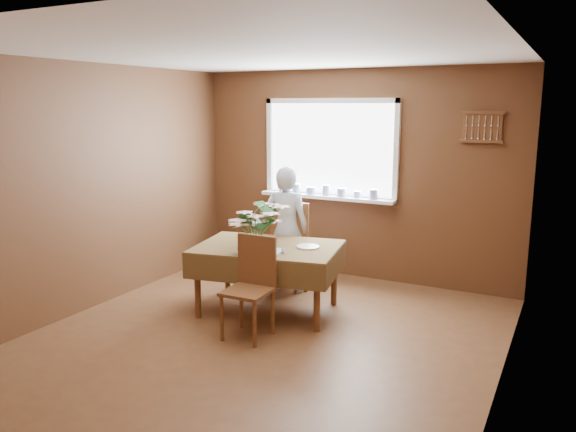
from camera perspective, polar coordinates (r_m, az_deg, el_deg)
The scene contains 15 objects.
floor at distance 5.15m, azimuth -2.90°, elevation -12.62°, with size 4.50×4.50×0.00m, color brown.
ceiling at distance 4.73m, azimuth -3.21°, elevation 16.30°, with size 4.50×4.50×0.00m, color white.
wall_back at distance 6.80m, azimuth 6.65°, elevation 4.13°, with size 4.00×4.00×0.00m, color brown.
wall_front at distance 3.11m, azimuth -24.65°, elevation -5.28°, with size 4.00×4.00×0.00m, color brown.
wall_left at distance 6.04m, azimuth -19.64°, elevation 2.67°, with size 4.50×4.50×0.00m, color brown.
wall_right at distance 4.16m, azimuth 21.44°, elevation -1.08°, with size 4.50×4.50×0.00m, color brown.
window_assembly at distance 6.85m, azimuth 4.17°, elevation 5.01°, with size 1.72×0.20×1.22m.
spoon_rack at distance 6.35m, azimuth 19.12°, elevation 8.53°, with size 0.44×0.05×0.33m.
dining_table at distance 5.67m, azimuth -2.07°, elevation -3.84°, with size 1.58×1.22×0.70m.
chair_far at distance 6.40m, azimuth 0.39°, elevation -2.58°, with size 0.53×0.53×1.02m.
chair_near at distance 5.14m, azimuth -3.71°, elevation -6.69°, with size 0.40×0.40×0.92m.
seated_woman at distance 6.25m, azimuth -0.16°, elevation -1.41°, with size 0.52×0.34×1.43m, color white.
flower_bouquet at distance 5.43m, azimuth -3.34°, elevation -0.58°, with size 0.51×0.51×0.44m.
side_plate at distance 5.59m, azimuth 2.05°, elevation -3.13°, with size 0.23×0.23×0.01m, color white.
table_knife at distance 5.45m, azimuth -0.52°, elevation -3.48°, with size 0.02×0.20×0.00m, color silver.
Camera 1 is at (2.40, -4.06, 2.08)m, focal length 35.00 mm.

